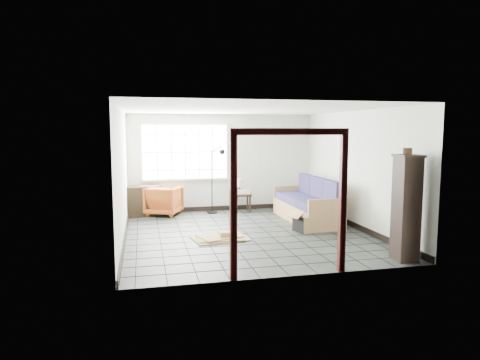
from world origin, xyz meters
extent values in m
plane|color=black|center=(0.00, 0.00, 0.00)|extent=(5.50, 5.50, 0.00)
cube|color=beige|center=(0.00, 2.75, 1.30)|extent=(5.00, 0.02, 2.60)
cube|color=beige|center=(0.00, -2.75, 1.30)|extent=(5.00, 0.02, 2.60)
cube|color=beige|center=(-2.50, 0.00, 1.30)|extent=(0.02, 5.50, 2.60)
cube|color=beige|center=(2.50, 0.00, 1.30)|extent=(0.02, 5.50, 2.60)
cube|color=white|center=(0.00, 0.00, 2.60)|extent=(5.00, 5.50, 0.02)
cube|color=black|center=(0.00, 2.73, 0.06)|extent=(4.95, 0.03, 0.12)
cube|color=black|center=(-2.48, 0.00, 0.06)|extent=(0.03, 5.45, 0.12)
cube|color=black|center=(2.48, 0.00, 0.06)|extent=(0.03, 5.45, 0.12)
cube|color=silver|center=(-1.00, 2.71, 1.60)|extent=(2.32, 0.06, 1.52)
cube|color=white|center=(-1.00, 2.67, 1.60)|extent=(2.20, 0.02, 1.40)
cube|color=black|center=(-0.85, -2.70, 1.05)|extent=(0.10, 0.08, 2.10)
cube|color=black|center=(0.85, -2.70, 1.05)|extent=(0.10, 0.08, 2.10)
cube|color=black|center=(0.00, -2.70, 2.15)|extent=(1.80, 0.08, 0.10)
cube|color=olive|center=(1.71, 0.90, 0.20)|extent=(0.93, 2.24, 0.40)
cube|color=olive|center=(1.73, -0.24, 0.36)|extent=(0.89, 0.08, 0.71)
cube|color=olive|center=(1.69, 2.05, 0.36)|extent=(0.89, 0.08, 0.71)
cube|color=olive|center=(2.11, 0.91, 0.61)|extent=(0.13, 2.23, 0.78)
cube|color=#1B173A|center=(1.70, 0.17, 0.49)|extent=(0.81, 0.73, 0.18)
cube|color=#1B173A|center=(2.03, 0.17, 0.76)|extent=(0.17, 0.71, 0.58)
cube|color=#1B173A|center=(1.69, 0.90, 0.49)|extent=(0.81, 0.73, 0.18)
cube|color=#1B173A|center=(2.01, 0.91, 0.76)|extent=(0.17, 0.71, 0.58)
cube|color=#1B173A|center=(1.68, 1.64, 0.49)|extent=(0.81, 0.73, 0.18)
cube|color=#1B173A|center=(2.00, 1.64, 0.76)|extent=(0.17, 0.71, 0.58)
imported|color=maroon|center=(-1.59, 2.40, 0.41)|extent=(1.04, 1.01, 0.83)
cube|color=black|center=(0.48, 2.40, 0.46)|extent=(0.47, 0.47, 0.05)
cube|color=black|center=(0.29, 2.23, 0.22)|extent=(0.05, 0.05, 0.44)
cube|color=black|center=(0.64, 2.21, 0.22)|extent=(0.05, 0.05, 0.44)
cube|color=black|center=(0.31, 2.59, 0.22)|extent=(0.05, 0.05, 0.44)
cube|color=black|center=(0.66, 2.57, 0.22)|extent=(0.05, 0.05, 0.44)
cylinder|color=black|center=(0.41, 2.48, 0.55)|extent=(0.11, 0.11, 0.14)
cylinder|color=black|center=(0.41, 2.48, 0.67)|extent=(0.03, 0.03, 0.10)
cone|color=beige|center=(0.41, 2.48, 0.78)|extent=(0.28, 0.28, 0.19)
cube|color=silver|center=(0.52, 2.41, 0.54)|extent=(0.35, 0.29, 0.11)
cylinder|color=black|center=(0.36, 2.44, 0.54)|extent=(0.03, 0.07, 0.07)
cylinder|color=black|center=(-0.34, 2.40, 0.02)|extent=(0.29, 0.29, 0.03)
cylinder|color=black|center=(-0.34, 2.40, 0.83)|extent=(0.03, 0.03, 1.62)
cylinder|color=black|center=(-0.21, 2.36, 1.68)|extent=(0.28, 0.05, 0.15)
sphere|color=black|center=(-0.08, 2.32, 1.61)|extent=(0.16, 0.16, 0.15)
cube|color=black|center=(-2.15, 2.40, 0.38)|extent=(1.05, 0.62, 0.76)
cube|color=black|center=(-2.15, 2.40, 0.39)|extent=(0.97, 0.55, 0.03)
cube|color=black|center=(2.15, -2.40, 0.88)|extent=(0.39, 0.48, 1.75)
cube|color=black|center=(2.15, -2.40, 1.75)|extent=(0.43, 0.53, 0.04)
cylinder|color=black|center=(2.11, -2.42, 1.83)|extent=(0.19, 0.19, 0.11)
cube|color=#9A7F4A|center=(1.34, -0.10, 0.01)|extent=(0.59, 0.52, 0.02)
cube|color=black|center=(1.10, -0.17, 0.17)|extent=(0.12, 0.40, 0.35)
cube|color=#9A7F4A|center=(1.59, -0.04, 0.17)|extent=(0.12, 0.40, 0.35)
cube|color=#9A7F4A|center=(1.39, -0.30, 0.17)|extent=(0.50, 0.15, 0.35)
cube|color=#9A7F4A|center=(1.29, 0.09, 0.17)|extent=(0.50, 0.15, 0.35)
cube|color=#9A7F4A|center=(1.03, -0.18, 0.41)|extent=(0.29, 0.44, 0.14)
cube|color=#9A7F4A|center=(1.66, -0.02, 0.41)|extent=(0.29, 0.44, 0.14)
cube|color=#9A7F4A|center=(-0.63, -0.34, 0.01)|extent=(1.18, 0.92, 0.02)
cube|color=#9A7F4A|center=(-0.63, -0.34, 0.03)|extent=(0.96, 0.72, 0.02)
cube|color=#9A7F4A|center=(-0.63, -0.34, 0.06)|extent=(0.94, 0.80, 0.02)
cube|color=#9A7F4A|center=(-0.49, -0.37, 0.11)|extent=(0.31, 0.25, 0.09)
camera|label=1|loc=(-2.10, -8.60, 2.17)|focal=32.00mm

